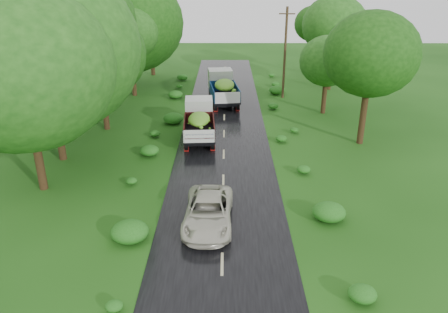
{
  "coord_description": "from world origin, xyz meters",
  "views": [
    {
      "loc": [
        0.16,
        -15.34,
        11.7
      ],
      "look_at": [
        0.04,
        7.72,
        1.7
      ],
      "focal_mm": 35.0,
      "sensor_mm": 36.0,
      "label": 1
    }
  ],
  "objects_px": {
    "truck_near": "(199,120)",
    "truck_far": "(223,87)",
    "utility_pole": "(285,52)",
    "car": "(208,212)"
  },
  "relations": [
    {
      "from": "truck_near",
      "to": "utility_pole",
      "type": "height_order",
      "value": "utility_pole"
    },
    {
      "from": "truck_far",
      "to": "utility_pole",
      "type": "bearing_deg",
      "value": 9.19
    },
    {
      "from": "car",
      "to": "utility_pole",
      "type": "xyz_separation_m",
      "value": [
        6.39,
        23.03,
        3.65
      ]
    },
    {
      "from": "truck_far",
      "to": "car",
      "type": "relative_size",
      "value": 1.34
    },
    {
      "from": "truck_near",
      "to": "truck_far",
      "type": "relative_size",
      "value": 0.91
    },
    {
      "from": "utility_pole",
      "to": "truck_far",
      "type": "bearing_deg",
      "value": -158.35
    },
    {
      "from": "truck_near",
      "to": "utility_pole",
      "type": "bearing_deg",
      "value": 52.23
    },
    {
      "from": "truck_near",
      "to": "truck_far",
      "type": "distance_m",
      "value": 9.41
    },
    {
      "from": "truck_far",
      "to": "utility_pole",
      "type": "relative_size",
      "value": 0.79
    },
    {
      "from": "truck_far",
      "to": "car",
      "type": "xyz_separation_m",
      "value": [
        -0.53,
        -21.29,
        -0.82
      ]
    }
  ]
}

